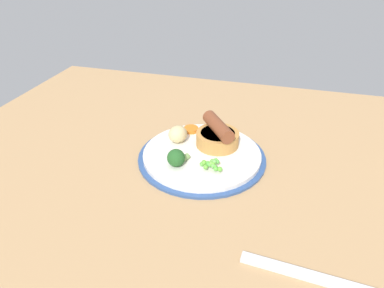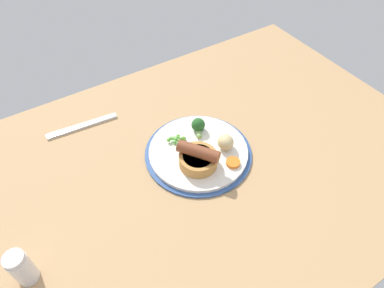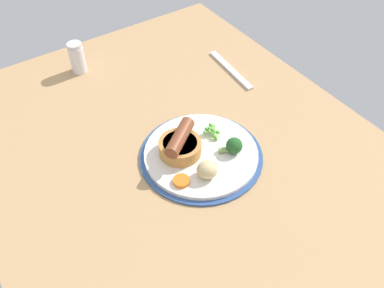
% 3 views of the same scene
% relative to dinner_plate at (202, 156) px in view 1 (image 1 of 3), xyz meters
% --- Properties ---
extents(dining_table, '(1.10, 0.80, 0.03)m').
position_rel_dinner_plate_xyz_m(dining_table, '(0.01, -0.03, -0.02)').
color(dining_table, tan).
rests_on(dining_table, ground).
extents(dinner_plate, '(0.25, 0.25, 0.01)m').
position_rel_dinner_plate_xyz_m(dinner_plate, '(0.00, 0.00, 0.00)').
color(dinner_plate, '#2D4C84').
rests_on(dinner_plate, dining_table).
extents(sausage_pudding, '(0.09, 0.09, 0.06)m').
position_rel_dinner_plate_xyz_m(sausage_pudding, '(-0.02, -0.04, 0.03)').
color(sausage_pudding, '#BC8442').
rests_on(sausage_pudding, dinner_plate).
extents(pea_pile, '(0.05, 0.03, 0.02)m').
position_rel_dinner_plate_xyz_m(pea_pile, '(-0.03, 0.05, 0.02)').
color(pea_pile, '#58B43B').
rests_on(pea_pile, dinner_plate).
extents(broccoli_floret_near, '(0.04, 0.05, 0.03)m').
position_rel_dinner_plate_xyz_m(broccoli_floret_near, '(0.03, 0.06, 0.02)').
color(broccoli_floret_near, '#235623').
rests_on(broccoli_floret_near, dinner_plate).
extents(potato_chunk_0, '(0.05, 0.05, 0.04)m').
position_rel_dinner_plate_xyz_m(potato_chunk_0, '(0.06, -0.03, 0.03)').
color(potato_chunk_0, '#CCB77F').
rests_on(potato_chunk_0, dinner_plate).
extents(carrot_slice_2, '(0.05, 0.05, 0.01)m').
position_rel_dinner_plate_xyz_m(carrot_slice_2, '(0.04, -0.08, 0.01)').
color(carrot_slice_2, orange).
rests_on(carrot_slice_2, dinner_plate).
extents(fork, '(0.18, 0.03, 0.01)m').
position_rel_dinner_plate_xyz_m(fork, '(-0.20, 0.23, -0.00)').
color(fork, silver).
rests_on(fork, dining_table).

